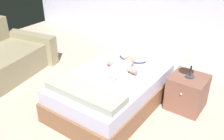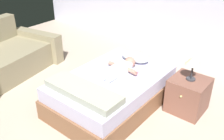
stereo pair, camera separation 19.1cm
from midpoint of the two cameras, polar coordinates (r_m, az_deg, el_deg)
The scene contains 9 objects.
ground_plane at distance 3.23m, azimuth -5.59°, elevation -14.56°, with size 8.00×8.00×0.00m, color #B6A18E.
bed at distance 3.58m, azimuth 1.53°, elevation -4.82°, with size 1.15×1.74×0.47m.
pillow at distance 3.88m, azimuth 6.63°, elevation 2.92°, with size 0.46×0.26×0.14m.
baby at distance 3.56m, azimuth 3.91°, elevation 0.51°, with size 0.49×0.64×0.16m.
toothbrush at distance 3.56m, azimuth 7.31°, elevation -0.61°, with size 0.06×0.12×0.02m.
couch at distance 4.76m, azimuth -22.78°, elevation 2.30°, with size 1.41×1.96×0.85m.
nightstand at distance 3.66m, azimuth 18.18°, elevation -5.37°, with size 0.48×0.51×0.49m.
lamp at distance 3.41m, azimuth 19.48°, elevation 1.94°, with size 0.21×0.21×0.36m.
blanket at distance 3.07m, azimuth -4.80°, elevation -4.77°, with size 1.03×0.35×0.09m.
Camera 2 is at (1.79, -1.58, 2.19)m, focal length 40.61 mm.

